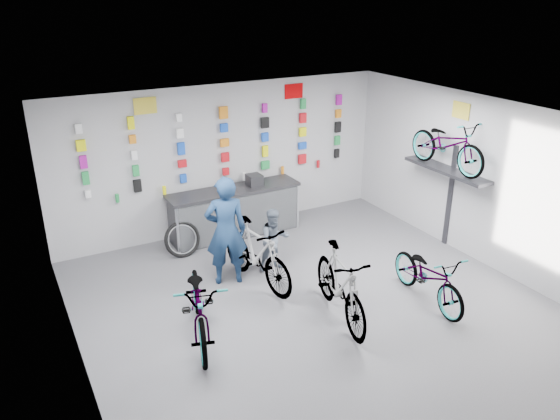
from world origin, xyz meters
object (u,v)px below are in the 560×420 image
bike_center (340,285)px  customer (274,240)px  bike_right (429,276)px  clerk (226,231)px  bike_left (200,304)px  bike_service (257,254)px  counter (235,213)px

bike_center → customer: (-0.14, 1.86, 0.00)m
bike_right → clerk: clerk is taller
bike_left → bike_right: size_ratio=1.16×
customer → bike_right: bearing=-50.8°
bike_left → bike_service: 1.69m
bike_center → customer: customer is taller
bike_center → bike_service: 1.66m
bike_right → bike_center: bearing=175.8°
bike_center → bike_right: size_ratio=1.09×
clerk → bike_center: bearing=136.5°
clerk → bike_service: bearing=159.5°
counter → bike_service: 2.05m
counter → clerk: size_ratio=1.42×
bike_center → bike_service: bike_center is taller
counter → bike_service: bike_service is taller
counter → clerk: 1.96m
bike_left → bike_center: size_ratio=1.06×
counter → customer: 1.68m
clerk → customer: size_ratio=1.65×
bike_service → customer: size_ratio=1.63×
bike_left → bike_service: (1.39, 0.97, 0.03)m
bike_center → bike_right: 1.54m
clerk → customer: (0.91, 0.00, -0.38)m
bike_center → counter: bearing=104.8°
bike_center → clerk: clerk is taller
bike_right → customer: customer is taller
bike_left → bike_center: bearing=0.5°
bike_left → clerk: size_ratio=1.07×
clerk → customer: bearing=-162.9°
bike_left → clerk: bearing=69.0°
counter → bike_center: bike_center is taller
counter → clerk: clerk is taller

